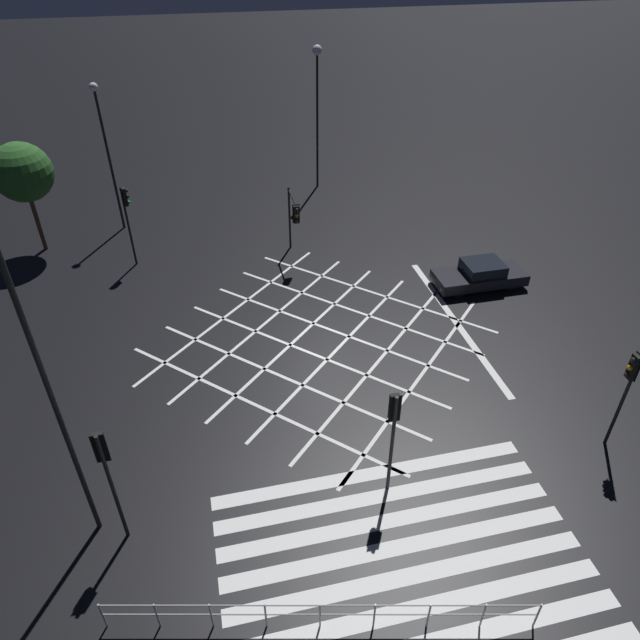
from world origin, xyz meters
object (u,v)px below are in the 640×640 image
object	(u,v)px
traffic_light_median_south	(393,423)
street_tree_near	(22,173)
traffic_light_nw_main	(127,210)
street_lamp_east	(105,138)
street_lamp_far	(317,86)
traffic_light_median_north	(293,214)
street_lamp_west	(41,368)
waiting_car	(480,275)
traffic_light_se_main	(628,382)
traffic_light_sw_cross	(106,465)

from	to	relation	value
traffic_light_median_south	street_tree_near	world-z (taller)	street_tree_near
traffic_light_nw_main	street_lamp_east	world-z (taller)	street_lamp_east
traffic_light_median_south	street_tree_near	size ratio (longest dim) A/B	0.67
street_lamp_east	street_lamp_far	distance (m)	12.80
traffic_light_median_north	traffic_light_nw_main	distance (m)	8.14
traffic_light_median_south	traffic_light_nw_main	xyz separation A→B (m)	(-8.07, 16.34, 0.20)
street_lamp_west	street_lamp_far	distance (m)	26.67
traffic_light_median_south	street_lamp_west	size ratio (longest dim) A/B	0.39
street_lamp_east	street_lamp_west	world-z (taller)	street_lamp_west
traffic_light_median_north	traffic_light_median_south	xyz separation A→B (m)	(0.03, -15.12, 0.27)
traffic_light_median_south	traffic_light_median_north	bearing A→B (deg)	0.11
waiting_car	street_lamp_west	bearing A→B (deg)	30.18
waiting_car	street_lamp_east	bearing A→B (deg)	-31.38
street_lamp_west	street_lamp_east	bearing A→B (deg)	90.55
street_lamp_east	waiting_car	bearing A→B (deg)	-31.38
waiting_car	traffic_light_median_north	bearing A→B (deg)	-29.95
traffic_light_median_north	street_lamp_west	distance (m)	17.40
street_lamp_west	traffic_light_median_north	bearing A→B (deg)	59.07
traffic_light_median_south	street_lamp_east	size ratio (longest dim) A/B	0.49
traffic_light_se_main	traffic_light_nw_main	distance (m)	22.77
traffic_light_sw_cross	street_tree_near	xyz separation A→B (m)	(-5.05, 19.04, 1.32)
traffic_light_median_south	waiting_car	distance (m)	13.40
traffic_light_median_south	street_lamp_far	xyz separation A→B (m)	(3.30, 24.31, 3.58)
traffic_light_se_main	street_lamp_west	world-z (taller)	street_lamp_west
traffic_light_se_main	waiting_car	size ratio (longest dim) A/B	0.89
traffic_light_sw_cross	street_tree_near	bearing A→B (deg)	14.86
traffic_light_median_south	street_lamp_far	size ratio (longest dim) A/B	0.45
street_lamp_far	waiting_car	size ratio (longest dim) A/B	1.95
traffic_light_median_south	street_lamp_west	xyz separation A→B (m)	(-8.78, 0.52, 3.35)
traffic_light_nw_main	street_tree_near	xyz separation A→B (m)	(-4.92, 2.81, 1.29)
traffic_light_median_north	street_lamp_far	xyz separation A→B (m)	(3.33, 9.19, 3.86)
street_lamp_west	traffic_light_sw_cross	bearing A→B (deg)	-26.43
traffic_light_sw_cross	traffic_light_median_north	bearing A→B (deg)	-27.79
traffic_light_se_main	street_lamp_far	xyz separation A→B (m)	(-4.50, 24.29, 3.57)
traffic_light_se_main	street_lamp_west	xyz separation A→B (m)	(-16.58, 0.51, 3.34)
traffic_light_median_south	street_tree_near	distance (m)	23.19
traffic_light_median_north	traffic_light_median_south	bearing A→B (deg)	0.11
traffic_light_median_north	street_lamp_far	size ratio (longest dim) A/B	0.40
street_lamp_far	waiting_car	xyz separation A→B (m)	(4.88, -13.92, -5.78)
traffic_light_se_main	traffic_light_nw_main	xyz separation A→B (m)	(-15.87, 16.33, 0.19)
traffic_light_median_south	street_lamp_west	distance (m)	9.41
traffic_light_sw_cross	street_lamp_west	distance (m)	3.31
waiting_car	traffic_light_nw_main	bearing A→B (deg)	-20.12
traffic_light_sw_cross	street_tree_near	size ratio (longest dim) A/B	0.72
street_lamp_west	street_tree_near	bearing A→B (deg)	102.76
street_lamp_west	street_lamp_far	bearing A→B (deg)	63.08
street_lamp_far	street_tree_near	distance (m)	17.22
traffic_light_sw_cross	street_lamp_east	bearing A→B (deg)	2.85
traffic_light_median_south	traffic_light_nw_main	size ratio (longest dim) A/B	0.93
traffic_light_median_north	traffic_light_se_main	bearing A→B (deg)	27.41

